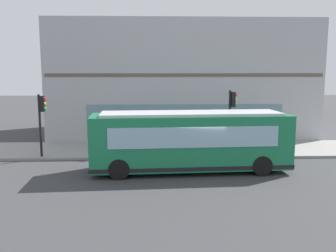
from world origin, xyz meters
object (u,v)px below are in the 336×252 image
at_px(city_bus_nearside, 190,142).
at_px(newspaper_vending_box, 209,138).
at_px(traffic_light_near_corner, 232,110).
at_px(pedestrian_walking_along_curb, 111,139).
at_px(pedestrian_near_building_entrance, 173,133).
at_px(fire_hydrant, 272,138).
at_px(pedestrian_by_light_pole, 275,133).
at_px(traffic_light_down_block, 42,113).
at_px(pedestrian_near_hydrant, 131,131).

xyz_separation_m(city_bus_nearside, newspaper_vending_box, (6.20, -1.89, -0.95)).
distance_m(traffic_light_near_corner, pedestrian_walking_along_curb, 7.40).
bearing_deg(newspaper_vending_box, pedestrian_near_building_entrance, 107.79).
relative_size(traffic_light_near_corner, newspaper_vending_box, 4.28).
relative_size(fire_hydrant, pedestrian_walking_along_curb, 0.44).
bearing_deg(pedestrian_by_light_pole, fire_hydrant, -5.80).
relative_size(traffic_light_down_block, fire_hydrant, 4.94).
bearing_deg(fire_hydrant, traffic_light_near_corner, 132.60).
height_order(pedestrian_by_light_pole, newspaper_vending_box, pedestrian_by_light_pole).
bearing_deg(pedestrian_by_light_pole, traffic_light_near_corner, 124.86).
bearing_deg(pedestrian_near_hydrant, fire_hydrant, -90.00).
relative_size(traffic_light_down_block, pedestrian_near_building_entrance, 2.31).
height_order(city_bus_nearside, traffic_light_down_block, traffic_light_down_block).
bearing_deg(city_bus_nearside, newspaper_vending_box, -16.97).
relative_size(fire_hydrant, pedestrian_by_light_pole, 0.47).
bearing_deg(pedestrian_near_building_entrance, city_bus_nearside, -173.45).
distance_m(traffic_light_near_corner, pedestrian_by_light_pole, 4.59).
bearing_deg(traffic_light_down_block, pedestrian_walking_along_curb, -86.13).
height_order(pedestrian_walking_along_curb, pedestrian_near_hydrant, pedestrian_walking_along_curb).
height_order(pedestrian_by_light_pole, pedestrian_near_building_entrance, pedestrian_near_building_entrance).
xyz_separation_m(traffic_light_down_block, newspaper_vending_box, (3.25, -10.24, -2.09)).
bearing_deg(pedestrian_by_light_pole, newspaper_vending_box, 82.00).
height_order(fire_hydrant, newspaper_vending_box, newspaper_vending_box).
distance_m(traffic_light_near_corner, traffic_light_down_block, 11.13).
height_order(city_bus_nearside, pedestrian_near_building_entrance, city_bus_nearside).
bearing_deg(newspaper_vending_box, traffic_light_down_block, 107.59).
xyz_separation_m(traffic_light_down_block, fire_hydrant, (3.49, -14.68, -2.19)).
distance_m(traffic_light_near_corner, pedestrian_near_building_entrance, 4.43).
bearing_deg(pedestrian_by_light_pole, pedestrian_walking_along_curb, 102.53).
distance_m(city_bus_nearside, pedestrian_near_building_entrance, 5.45).
height_order(pedestrian_near_building_entrance, pedestrian_walking_along_curb, pedestrian_walking_along_curb).
bearing_deg(pedestrian_near_hydrant, city_bus_nearside, -152.01).
distance_m(fire_hydrant, pedestrian_walking_along_curb, 11.24).
bearing_deg(pedestrian_near_hydrant, pedestrian_walking_along_curb, 162.90).
distance_m(pedestrian_walking_along_curb, pedestrian_near_hydrant, 3.37).
bearing_deg(fire_hydrant, traffic_light_down_block, 103.37).
height_order(pedestrian_walking_along_curb, newspaper_vending_box, pedestrian_walking_along_curb).
bearing_deg(city_bus_nearside, pedestrian_near_hydrant, 27.99).
height_order(fire_hydrant, pedestrian_near_hydrant, pedestrian_near_hydrant).
relative_size(pedestrian_walking_along_curb, newspaper_vending_box, 1.89).
height_order(traffic_light_down_block, pedestrian_walking_along_curb, traffic_light_down_block).
height_order(city_bus_nearside, pedestrian_near_hydrant, city_bus_nearside).
relative_size(city_bus_nearside, newspaper_vending_box, 11.30).
xyz_separation_m(pedestrian_walking_along_curb, newspaper_vending_box, (2.98, -6.31, -0.52)).
bearing_deg(pedestrian_walking_along_curb, traffic_light_near_corner, -90.34).
height_order(city_bus_nearside, traffic_light_near_corner, traffic_light_near_corner).
bearing_deg(city_bus_nearside, pedestrian_by_light_pole, -48.16).
bearing_deg(traffic_light_near_corner, pedestrian_near_building_entrance, 56.90).
bearing_deg(traffic_light_near_corner, pedestrian_near_hydrant, 62.25).
distance_m(pedestrian_near_building_entrance, newspaper_vending_box, 2.68).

